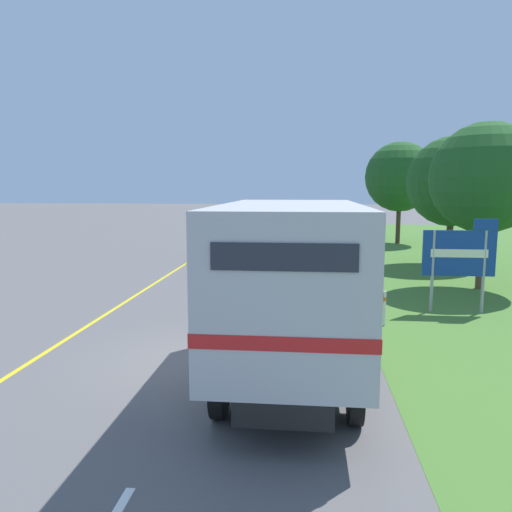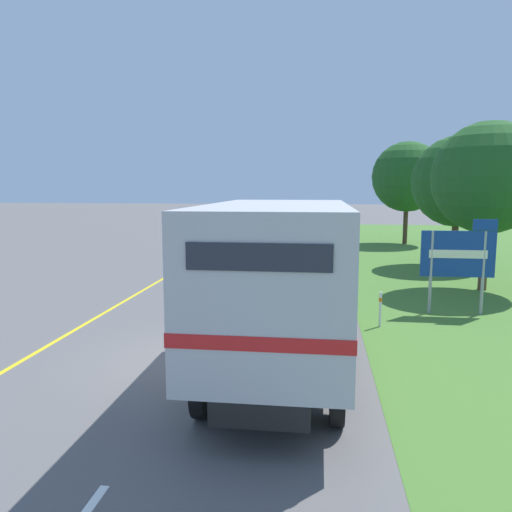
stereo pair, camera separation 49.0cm
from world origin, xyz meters
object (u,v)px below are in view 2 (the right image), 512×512
highway_sign (459,256)px  delineator_post (380,308)px  roadside_tree_mid (458,182)px  roadside_tree_far (407,177)px  lead_car_white (230,239)px  roadside_tree_near (489,178)px  horse_trailer_truck (281,276)px

highway_sign → delineator_post: size_ratio=2.94×
roadside_tree_mid → delineator_post: (-4.67, -11.10, -3.45)m
roadside_tree_far → highway_sign: bearing=-94.7°
lead_car_white → roadside_tree_far: size_ratio=0.67×
delineator_post → roadside_tree_near: bearing=51.9°
highway_sign → delineator_post: (-2.40, -1.73, -1.22)m
roadside_tree_mid → roadside_tree_far: bearing=94.7°
lead_car_white → delineator_post: 13.86m
roadside_tree_mid → highway_sign: bearing=-103.6°
delineator_post → roadside_tree_mid: bearing=67.2°
horse_trailer_truck → highway_sign: (4.79, 5.03, -0.19)m
lead_car_white → roadside_tree_near: roadside_tree_near is taller
roadside_tree_near → roadside_tree_far: 14.89m
highway_sign → roadside_tree_mid: (2.27, 9.37, 2.22)m
horse_trailer_truck → lead_car_white: horse_trailer_truck is taller
roadside_tree_far → roadside_tree_near: bearing=-88.7°
roadside_tree_near → horse_trailer_truck: bearing=-127.3°
highway_sign → lead_car_white: bearing=129.3°
roadside_tree_mid → roadside_tree_near: bearing=-94.3°
lead_car_white → roadside_tree_near: 12.96m
highway_sign → roadside_tree_far: size_ratio=0.42×
delineator_post → highway_sign: bearing=35.7°
roadside_tree_near → highway_sign: bearing=-116.6°
horse_trailer_truck → delineator_post: 4.31m
roadside_tree_mid → delineator_post: size_ratio=6.38×
horse_trailer_truck → roadside_tree_far: (6.30, 23.60, 2.44)m
roadside_tree_far → delineator_post: 21.03m
roadside_tree_far → horse_trailer_truck: bearing=-105.0°
lead_car_white → roadside_tree_far: roadside_tree_far is taller
lead_car_white → horse_trailer_truck: bearing=-76.0°
horse_trailer_truck → roadside_tree_mid: roadside_tree_mid is taller
lead_car_white → highway_sign: 13.74m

